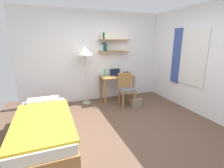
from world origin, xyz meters
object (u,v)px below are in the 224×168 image
Objects in this scene: bed at (44,128)px; laptop at (115,74)px; desk_chair at (126,88)px; handbag at (137,103)px; desk at (117,81)px; standing_lamp at (85,54)px; water_bottle at (105,73)px; book_stack at (127,74)px.

bed is 2.62m from laptop.
handbag is (0.21, -0.25, -0.37)m from desk_chair.
laptop is (-0.02, 0.06, 0.20)m from desk.
desk is 0.21m from laptop.
laptop is at bearing 106.70° from desk.
desk_chair is 2.36× the size of handbag.
desk is 0.61× the size of standing_lamp.
standing_lamp is at bearing 53.94° from bed.
standing_lamp reaches higher than bed.
standing_lamp is at bearing -177.38° from laptop.
laptop is (2.03, 1.57, 0.56)m from bed.
water_bottle is (-0.37, -0.01, 0.27)m from desk.
laptop is 0.37m from water_bottle.
desk is 4.11× the size of water_bottle.
standing_lamp is 6.37× the size of book_stack.
water_bottle reaches higher than laptop.
laptop is 1.09m from handbag.
bed is at bearing -138.37° from water_bottle.
water_bottle reaches higher than handbag.
book_stack reaches higher than handbag.
book_stack is at bearing 62.25° from desk_chair.
bed is 2.25× the size of desk_chair.
laptop is (-0.09, 0.56, 0.30)m from desk_chair.
water_bottle is at bearing -177.79° from desk.
water_bottle is at bearing -167.48° from laptop.
book_stack is 1.01m from handbag.
handbag is at bearing 18.08° from bed.
desk is at bearing 98.42° from desk_chair.
laptop reaches higher than desk.
handbag is at bearing -32.23° from standing_lamp.
book_stack is at bearing -6.20° from laptop.
bed is at bearing -161.92° from handbag.
handbag is (0.65, -0.73, -0.74)m from water_bottle.
standing_lamp is 1.94m from handbag.
water_bottle is (1.68, 1.49, 0.63)m from bed.
desk is 0.46m from water_bottle.
desk_chair is at bearing -47.44° from water_bottle.
bed is 5.30× the size of handbag.
bed is 2.23m from standing_lamp.
book_stack is at bearing 3.03° from water_bottle.
desk_chair is 3.57× the size of book_stack.
book_stack is at bearing 32.55° from bed.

